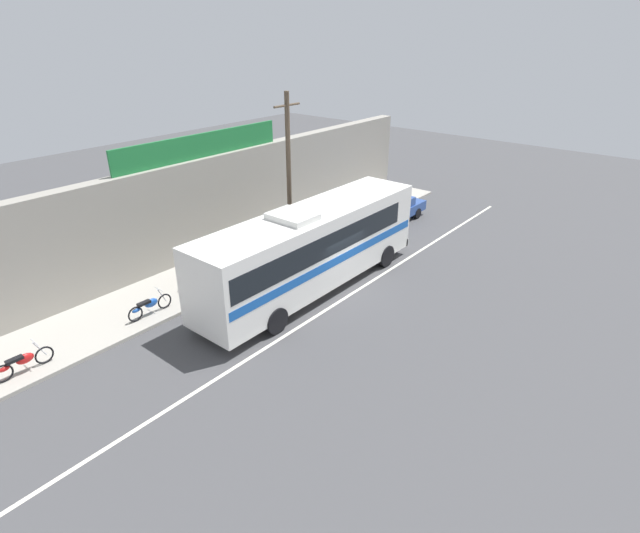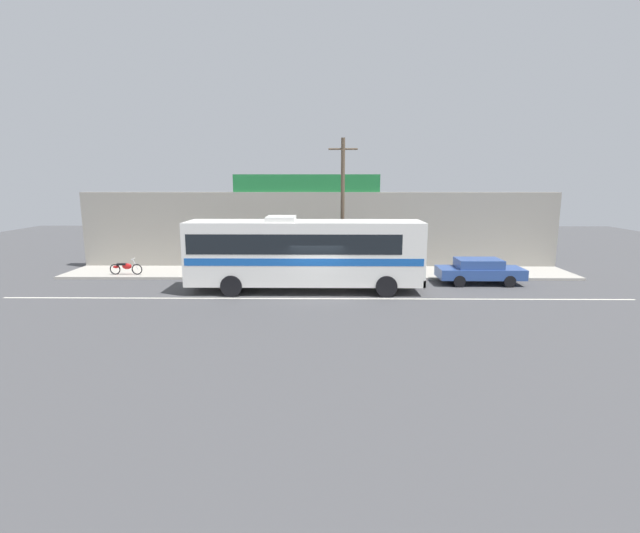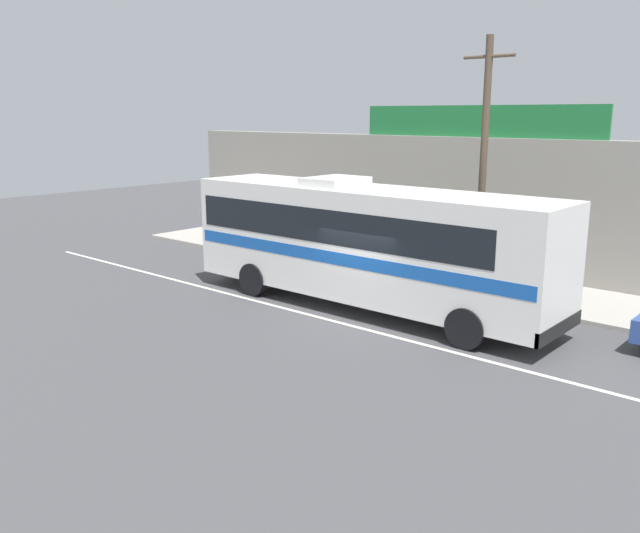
{
  "view_description": "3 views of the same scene",
  "coord_description": "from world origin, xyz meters",
  "px_view_note": "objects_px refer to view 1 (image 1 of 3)",
  "views": [
    {
      "loc": [
        -15.24,
        -11.68,
        10.33
      ],
      "look_at": [
        -0.55,
        0.45,
        1.15
      ],
      "focal_mm": 28.04,
      "sensor_mm": 36.0,
      "label": 1
    },
    {
      "loc": [
        0.42,
        -22.23,
        5.52
      ],
      "look_at": [
        0.14,
        0.34,
        1.34
      ],
      "focal_mm": 26.14,
      "sensor_mm": 36.0,
      "label": 2
    },
    {
      "loc": [
        10.77,
        -14.36,
        5.61
      ],
      "look_at": [
        -2.14,
        0.52,
        1.08
      ],
      "focal_mm": 37.38,
      "sensor_mm": 36.0,
      "label": 3
    }
  ],
  "objects_px": {
    "utility_pole": "(289,175)",
    "motorcycle_green": "(22,362)",
    "intercity_bus": "(311,246)",
    "pedestrian_far_left": "(194,268)",
    "motorcycle_blue": "(149,305)",
    "parked_car": "(394,209)"
  },
  "relations": [
    {
      "from": "parked_car",
      "to": "utility_pole",
      "type": "height_order",
      "value": "utility_pole"
    },
    {
      "from": "motorcycle_green",
      "to": "pedestrian_far_left",
      "type": "distance_m",
      "value": 7.23
    },
    {
      "from": "utility_pole",
      "to": "motorcycle_green",
      "type": "distance_m",
      "value": 13.05
    },
    {
      "from": "utility_pole",
      "to": "motorcycle_green",
      "type": "xyz_separation_m",
      "value": [
        -12.56,
        0.23,
        -3.54
      ]
    },
    {
      "from": "intercity_bus",
      "to": "parked_car",
      "type": "height_order",
      "value": "intercity_bus"
    },
    {
      "from": "motorcycle_green",
      "to": "pedestrian_far_left",
      "type": "relative_size",
      "value": 1.11
    },
    {
      "from": "utility_pole",
      "to": "pedestrian_far_left",
      "type": "bearing_deg",
      "value": 173.53
    },
    {
      "from": "motorcycle_green",
      "to": "motorcycle_blue",
      "type": "xyz_separation_m",
      "value": [
        4.68,
        -0.0,
        0.0
      ]
    },
    {
      "from": "motorcycle_blue",
      "to": "utility_pole",
      "type": "bearing_deg",
      "value": -1.63
    },
    {
      "from": "intercity_bus",
      "to": "pedestrian_far_left",
      "type": "relative_size",
      "value": 6.84
    },
    {
      "from": "parked_car",
      "to": "motorcycle_blue",
      "type": "distance_m",
      "value": 15.34
    },
    {
      "from": "intercity_bus",
      "to": "parked_car",
      "type": "xyz_separation_m",
      "value": [
        9.45,
        1.74,
        -1.33
      ]
    },
    {
      "from": "parked_car",
      "to": "utility_pole",
      "type": "bearing_deg",
      "value": 169.61
    },
    {
      "from": "utility_pole",
      "to": "motorcycle_green",
      "type": "height_order",
      "value": "utility_pole"
    },
    {
      "from": "motorcycle_green",
      "to": "parked_car",
      "type": "bearing_deg",
      "value": -4.53
    },
    {
      "from": "intercity_bus",
      "to": "parked_car",
      "type": "distance_m",
      "value": 9.7
    },
    {
      "from": "motorcycle_green",
      "to": "motorcycle_blue",
      "type": "distance_m",
      "value": 4.68
    },
    {
      "from": "intercity_bus",
      "to": "pedestrian_far_left",
      "type": "height_order",
      "value": "intercity_bus"
    },
    {
      "from": "parked_car",
      "to": "utility_pole",
      "type": "relative_size",
      "value": 0.59
    },
    {
      "from": "motorcycle_green",
      "to": "motorcycle_blue",
      "type": "bearing_deg",
      "value": -0.02
    },
    {
      "from": "intercity_bus",
      "to": "motorcycle_green",
      "type": "relative_size",
      "value": 6.16
    },
    {
      "from": "intercity_bus",
      "to": "motorcycle_blue",
      "type": "relative_size",
      "value": 6.08
    }
  ]
}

